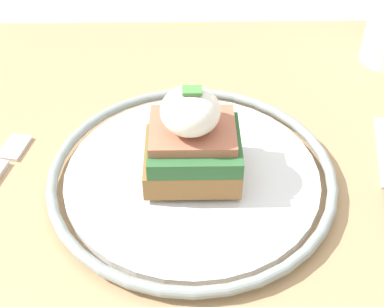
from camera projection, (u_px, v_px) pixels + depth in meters
dining_table at (173, 274)px, 0.56m from camera, size 1.14×0.66×0.72m
plate at (192, 175)px, 0.49m from camera, size 0.27×0.27×0.02m
sandwich at (192, 141)px, 0.47m from camera, size 0.08×0.08×0.09m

